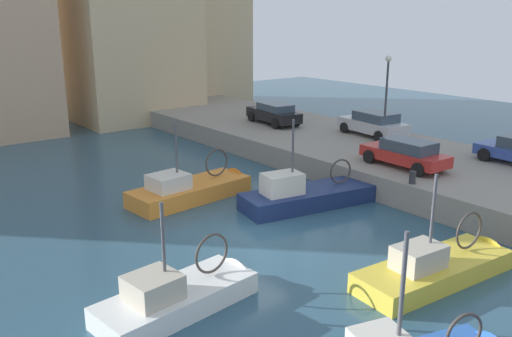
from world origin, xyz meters
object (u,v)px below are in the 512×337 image
parked_car_black (274,113)px  fishing_boat_orange (196,195)px  parked_car_red (406,153)px  fishing_boat_navy (314,202)px  quay_streetlamp (387,84)px  parked_car_silver (374,123)px  fishing_boat_yellow (441,274)px  mooring_bollard_north (413,177)px  fishing_boat_white (187,301)px

parked_car_black → fishing_boat_orange: bearing=-147.0°
fishing_boat_orange → parked_car_red: size_ratio=1.55×
fishing_boat_navy → quay_streetlamp: size_ratio=1.47×
parked_car_silver → parked_car_red: size_ratio=1.05×
fishing_boat_orange → parked_car_red: (8.34, -5.31, 1.78)m
fishing_boat_yellow → parked_car_red: (6.33, 6.31, 1.78)m
fishing_boat_yellow → fishing_boat_navy: bearing=78.1°
parked_car_red → mooring_bollard_north: bearing=-136.3°
quay_streetlamp → mooring_bollard_north: bearing=-132.6°
fishing_boat_orange → fishing_boat_navy: bearing=-48.5°
fishing_boat_white → parked_car_silver: fishing_boat_white is taller
fishing_boat_white → parked_car_red: bearing=11.4°
mooring_bollard_north → fishing_boat_white: bearing=-175.6°
fishing_boat_yellow → fishing_boat_navy: size_ratio=0.93×
parked_car_silver → fishing_boat_white: bearing=-155.3°
parked_car_red → quay_streetlamp: bearing=49.1°
parked_car_black → fishing_boat_white: bearing=-136.6°
fishing_boat_navy → parked_car_black: 12.73m
fishing_boat_yellow → quay_streetlamp: 15.25m
fishing_boat_orange → parked_car_silver: (12.58, 0.19, 1.84)m
parked_car_silver → quay_streetlamp: size_ratio=0.93×
parked_car_red → mooring_bollard_north: parked_car_red is taller
fishing_boat_yellow → parked_car_red: fishing_boat_yellow is taller
fishing_boat_orange → fishing_boat_navy: size_ratio=0.94×
parked_car_black → mooring_bollard_north: parked_car_black is taller
fishing_boat_orange → fishing_boat_navy: fishing_boat_navy is taller
fishing_boat_navy → parked_car_red: 5.20m
fishing_boat_yellow → mooring_bollard_north: fishing_boat_yellow is taller
fishing_boat_white → quay_streetlamp: quay_streetlamp is taller
fishing_boat_navy → mooring_bollard_north: 4.38m
parked_car_silver → mooring_bollard_north: 9.59m
mooring_bollard_north → quay_streetlamp: bearing=47.4°
fishing_boat_white → parked_car_black: size_ratio=1.26×
mooring_bollard_north → parked_car_silver: bearing=50.0°
fishing_boat_navy → parked_car_red: size_ratio=1.65×
fishing_boat_white → parked_car_red: 14.07m
parked_car_silver → parked_car_black: (-2.35, 6.46, -0.03)m
parked_car_red → fishing_boat_navy: bearing=165.4°
parked_car_silver → parked_car_black: size_ratio=1.00×
fishing_boat_orange → fishing_boat_yellow: (2.01, -11.61, -0.00)m
fishing_boat_orange → parked_car_silver: bearing=0.9°
parked_car_red → fishing_boat_orange: bearing=147.5°
mooring_bollard_north → fishing_boat_navy: bearing=132.5°
fishing_boat_orange → quay_streetlamp: 12.86m
fishing_boat_white → fishing_boat_navy: bearing=24.0°
parked_car_red → quay_streetlamp: (3.73, 4.30, 2.57)m
quay_streetlamp → parked_car_silver: bearing=66.9°
fishing_boat_yellow → parked_car_black: fishing_boat_yellow is taller
fishing_boat_white → quay_streetlamp: (17.41, 7.05, 4.34)m
parked_car_black → quay_streetlamp: 8.27m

